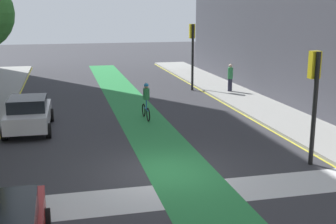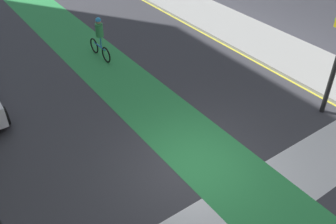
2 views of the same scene
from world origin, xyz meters
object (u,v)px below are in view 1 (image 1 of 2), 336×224
car_white_left_far (29,113)px  pedestrian_sidewalk_right_a (230,77)px  traffic_signal_far_right (192,44)px  cyclist_in_lane (146,100)px  traffic_signal_near_right (314,86)px

car_white_left_far → pedestrian_sidewalk_right_a: bearing=28.0°
traffic_signal_far_right → car_white_left_far: (-10.19, -8.31, -2.32)m
cyclist_in_lane → car_white_left_far: bearing=-171.5°
traffic_signal_far_right → cyclist_in_lane: traffic_signal_far_right is taller
cyclist_in_lane → traffic_signal_far_right: bearing=58.4°
traffic_signal_near_right → cyclist_in_lane: traffic_signal_near_right is taller
traffic_signal_near_right → cyclist_in_lane: (-4.46, 7.79, -1.86)m
traffic_signal_near_right → cyclist_in_lane: 9.17m
traffic_signal_near_right → pedestrian_sidewalk_right_a: traffic_signal_near_right is taller
traffic_signal_far_right → car_white_left_far: traffic_signal_far_right is taller
pedestrian_sidewalk_right_a → car_white_left_far: bearing=-152.0°
car_white_left_far → cyclist_in_lane: (5.58, 0.83, 0.17)m
traffic_signal_far_right → pedestrian_sidewalk_right_a: traffic_signal_far_right is taller
cyclist_in_lane → pedestrian_sidewalk_right_a: pedestrian_sidewalk_right_a is taller
traffic_signal_near_right → car_white_left_far: size_ratio=0.95×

